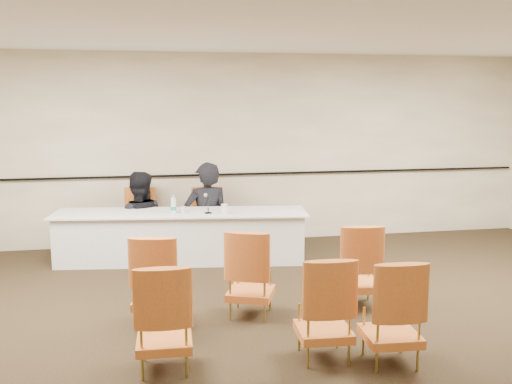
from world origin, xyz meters
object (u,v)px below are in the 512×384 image
(panelist_main, at_px, (207,224))
(panelist_main_chair, at_px, (207,220))
(panel_table, at_px, (181,237))
(panelist_second_chair, at_px, (139,221))
(microphone, at_px, (208,204))
(aud_chair_back_right, at_px, (391,311))
(aud_chair_front_right, at_px, (357,265))
(aud_chair_back_mid, at_px, (324,307))
(aud_chair_front_mid, at_px, (251,272))
(aud_chair_front_left, at_px, (157,279))
(aud_chair_back_left, at_px, (164,316))
(coffee_cup, at_px, (224,209))
(drinking_glass, at_px, (183,210))
(panelist_second, at_px, (139,227))
(water_bottle, at_px, (174,204))

(panelist_main, bearing_deg, panelist_main_chair, 180.00)
(panel_table, bearing_deg, panelist_second_chair, 141.04)
(microphone, xyz_separation_m, aud_chair_back_right, (1.22, -3.36, -0.37))
(aud_chair_front_right, bearing_deg, panelist_main, 124.77)
(panel_table, xyz_separation_m, aud_chair_back_mid, (1.05, -3.36, 0.12))
(panelist_main, relative_size, aud_chair_front_mid, 2.00)
(panelist_main_chair, bearing_deg, aud_chair_front_left, -98.59)
(panel_table, xyz_separation_m, panelist_main, (0.42, 0.49, 0.05))
(aud_chair_front_right, relative_size, aud_chair_back_mid, 1.00)
(aud_chair_back_left, bearing_deg, aud_chair_front_left, 94.48)
(coffee_cup, relative_size, aud_chair_back_left, 0.14)
(panelist_main_chair, distance_m, aud_chair_front_left, 2.88)
(panel_table, distance_m, drinking_glass, 0.42)
(aud_chair_back_left, height_order, aud_chair_back_right, same)
(panel_table, xyz_separation_m, drinking_glass, (0.03, -0.10, 0.41))
(panelist_main_chair, xyz_separation_m, aud_chair_front_right, (1.38, -2.67, 0.00))
(panelist_second, height_order, aud_chair_back_mid, panelist_second)
(aud_chair_front_right, height_order, aud_chair_back_left, same)
(panelist_main_chair, bearing_deg, aud_chair_front_mid, -78.79)
(panelist_main_chair, bearing_deg, panelist_second, 180.00)
(coffee_cup, xyz_separation_m, aud_chair_back_right, (1.00, -3.32, -0.30))
(aud_chair_front_mid, bearing_deg, panelist_main, 115.26)
(drinking_glass, distance_m, aud_chair_front_mid, 2.23)
(water_bottle, distance_m, aud_chair_back_left, 3.27)
(drinking_glass, height_order, aud_chair_back_mid, aud_chair_back_mid)
(panelist_main, distance_m, coffee_cup, 0.83)
(coffee_cup, relative_size, aud_chair_front_right, 0.14)
(microphone, xyz_separation_m, aud_chair_front_mid, (0.23, -2.05, -0.37))
(microphone, relative_size, aud_chair_front_left, 0.29)
(microphone, height_order, aud_chair_back_right, microphone)
(panel_table, relative_size, aud_chair_back_right, 3.74)
(microphone, relative_size, drinking_glass, 2.71)
(panelist_second, relative_size, aud_chair_front_mid, 1.78)
(panelist_second_chair, distance_m, aud_chair_back_mid, 4.30)
(panelist_second_chair, distance_m, aud_chair_back_left, 3.94)
(coffee_cup, relative_size, aud_chair_back_mid, 0.14)
(panelist_second_chair, xyz_separation_m, microphone, (0.96, -0.81, 0.37))
(panelist_main, distance_m, aud_chair_front_left, 2.88)
(panel_table, bearing_deg, panelist_main, 56.61)
(panelist_main, relative_size, water_bottle, 7.50)
(panel_table, distance_m, panelist_main_chair, 0.65)
(panelist_main_chair, height_order, microphone, microphone)
(aud_chair_back_right, bearing_deg, microphone, 113.36)
(aud_chair_back_mid, bearing_deg, microphone, 105.43)
(aud_chair_back_left, bearing_deg, microphone, 79.53)
(microphone, xyz_separation_m, aud_chair_back_mid, (0.68, -3.17, -0.37))
(aud_chair_front_right, distance_m, aud_chair_back_right, 1.39)
(panel_table, height_order, aud_chair_front_right, aud_chair_front_right)
(panelist_main, height_order, panelist_second_chair, panelist_main)
(microphone, bearing_deg, panelist_second_chair, 132.10)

